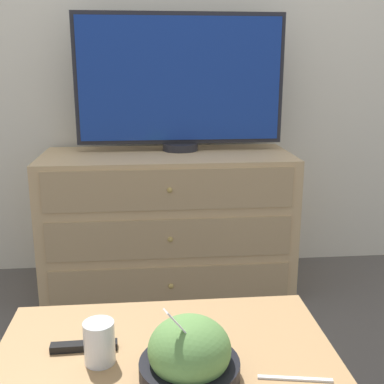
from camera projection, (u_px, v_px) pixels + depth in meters
ground_plane at (175, 263)px, 2.77m from camera, size 12.00×12.00×0.00m
wall_back at (172, 25)px, 2.46m from camera, size 12.00×0.05×2.60m
dresser at (168, 222)px, 2.41m from camera, size 1.20×0.52×0.69m
tv at (180, 82)px, 2.33m from camera, size 1.01×0.18×0.66m
takeout_bowl at (189, 356)px, 1.03m from camera, size 0.22×0.22×0.19m
drink_cup at (99, 345)px, 1.09m from camera, size 0.07×0.07×0.10m
knife at (295, 379)px, 1.04m from camera, size 0.16×0.04×0.01m
remote_control at (84, 346)px, 1.14m from camera, size 0.16×0.03×0.02m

